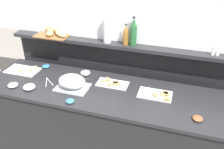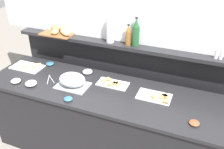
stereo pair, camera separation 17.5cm
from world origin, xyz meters
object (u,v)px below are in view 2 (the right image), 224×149
object	(u,v)px
glass_bowl_large	(87,72)
sandwich_platter_side	(28,67)
vinegar_bottle_amber	(128,36)
wine_bottle_green	(136,33)
bread_basket	(60,31)
water_carafe	(110,30)
condiment_bowl_cream	(16,81)
serving_tongs	(50,79)
sandwich_platter_rear	(112,83)
serving_cloche	(72,80)
sandwich_platter_front	(157,97)
salt_shaker	(216,55)
pepper_shaker	(221,55)
condiment_bowl_dark	(50,64)
condiment_bowl_teal	(194,123)
glass_bowl_medium	(31,84)
condiment_bowl_red	(68,99)

from	to	relation	value
glass_bowl_large	sandwich_platter_side	bearing A→B (deg)	-169.47
vinegar_bottle_amber	wine_bottle_green	distance (m)	0.09
bread_basket	water_carafe	distance (m)	0.67
condiment_bowl_cream	serving_tongs	bearing A→B (deg)	31.40
sandwich_platter_side	bread_basket	xyz separation A→B (m)	(0.26, 0.37, 0.36)
sandwich_platter_rear	serving_tongs	world-z (taller)	sandwich_platter_rear
serving_tongs	serving_cloche	bearing A→B (deg)	-4.70
sandwich_platter_front	water_carafe	distance (m)	0.89
sandwich_platter_front	water_carafe	xyz separation A→B (m)	(-0.65, 0.40, 0.46)
vinegar_bottle_amber	salt_shaker	bearing A→B (deg)	0.20
sandwich_platter_side	pepper_shaker	size ratio (longest dim) A/B	4.37
serving_cloche	pepper_shaker	bearing A→B (deg)	20.78
condiment_bowl_dark	serving_tongs	distance (m)	0.35
glass_bowl_large	wine_bottle_green	xyz separation A→B (m)	(0.48, 0.24, 0.45)
serving_tongs	salt_shaker	xyz separation A→B (m)	(1.64, 0.50, 0.37)
sandwich_platter_side	glass_bowl_large	world-z (taller)	glass_bowl_large
sandwich_platter_front	condiment_bowl_teal	xyz separation A→B (m)	(0.38, -0.26, 0.01)
condiment_bowl_cream	vinegar_bottle_amber	xyz separation A→B (m)	(1.03, 0.68, 0.42)
condiment_bowl_teal	wine_bottle_green	bearing A→B (deg)	137.80
sandwich_platter_side	glass_bowl_large	bearing A→B (deg)	10.53
wine_bottle_green	condiment_bowl_dark	bearing A→B (deg)	-167.69
serving_tongs	vinegar_bottle_amber	world-z (taller)	vinegar_bottle_amber
water_carafe	vinegar_bottle_amber	bearing A→B (deg)	-0.87
condiment_bowl_dark	vinegar_bottle_amber	world-z (taller)	vinegar_bottle_amber
condiment_bowl_cream	serving_tongs	distance (m)	0.36
glass_bowl_medium	water_carafe	world-z (taller)	water_carafe
sandwich_platter_front	vinegar_bottle_amber	bearing A→B (deg)	138.02
sandwich_platter_front	bread_basket	distance (m)	1.42
sandwich_platter_side	water_carafe	world-z (taller)	water_carafe
bread_basket	wine_bottle_green	bearing A→B (deg)	-0.06
glass_bowl_medium	sandwich_platter_front	bearing A→B (deg)	12.02
sandwich_platter_side	serving_cloche	bearing A→B (deg)	-13.13
glass_bowl_medium	vinegar_bottle_amber	bearing A→B (deg)	38.49
glass_bowl_large	vinegar_bottle_amber	size ratio (longest dim) A/B	0.49
serving_cloche	water_carafe	size ratio (longest dim) A/B	1.21
sandwich_platter_rear	wine_bottle_green	world-z (taller)	wine_bottle_green
sandwich_platter_side	vinegar_bottle_amber	xyz separation A→B (m)	(1.13, 0.36, 0.43)
pepper_shaker	bread_basket	size ratio (longest dim) A/B	0.21
condiment_bowl_red	serving_cloche	bearing A→B (deg)	109.85
condiment_bowl_red	condiment_bowl_teal	bearing A→B (deg)	4.67
glass_bowl_large	water_carafe	bearing A→B (deg)	49.47
glass_bowl_medium	vinegar_bottle_amber	xyz separation A→B (m)	(0.84, 0.67, 0.41)
sandwich_platter_front	condiment_bowl_dark	world-z (taller)	sandwich_platter_front
condiment_bowl_dark	salt_shaker	xyz separation A→B (m)	(1.83, 0.21, 0.36)
sandwich_platter_front	glass_bowl_medium	bearing A→B (deg)	-167.98
wine_bottle_green	water_carafe	bearing A→B (deg)	-177.73
condiment_bowl_teal	water_carafe	xyz separation A→B (m)	(-1.03, 0.66, 0.46)
sandwich_platter_side	water_carafe	bearing A→B (deg)	21.38
glass_bowl_large	salt_shaker	xyz separation A→B (m)	(1.31, 0.22, 0.35)
salt_shaker	water_carafe	xyz separation A→B (m)	(-1.12, -0.00, 0.10)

